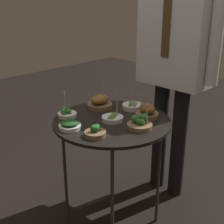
# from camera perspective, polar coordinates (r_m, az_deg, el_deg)

# --- Properties ---
(ground_plane) EXTENTS (8.00, 8.00, 0.00)m
(ground_plane) POSITION_cam_1_polar(r_m,az_deg,el_deg) (2.25, 0.00, -19.30)
(ground_plane) COLOR black
(serving_cart) EXTENTS (0.70, 0.70, 0.75)m
(serving_cart) POSITION_cam_1_polar(r_m,az_deg,el_deg) (1.87, 0.00, -2.92)
(serving_cart) COLOR black
(serving_cart) RESTS_ON ground_plane
(bowl_asparagus_front_left) EXTENTS (0.13, 0.13, 0.18)m
(bowl_asparagus_front_left) POSITION_cam_1_polar(r_m,az_deg,el_deg) (1.83, 0.10, -1.14)
(bowl_asparagus_front_left) COLOR silver
(bowl_asparagus_front_left) RESTS_ON serving_cart
(bowl_broccoli_near_rim) EXTENTS (0.12, 0.12, 0.07)m
(bowl_broccoli_near_rim) POSITION_cam_1_polar(r_m,az_deg,el_deg) (1.64, -3.08, -3.70)
(bowl_broccoli_near_rim) COLOR brown
(bowl_broccoli_near_rim) RESTS_ON serving_cart
(bowl_asparagus_back_right) EXTENTS (0.14, 0.14, 0.16)m
(bowl_asparagus_back_right) POSITION_cam_1_polar(r_m,az_deg,el_deg) (2.03, 3.78, 1.08)
(bowl_asparagus_back_right) COLOR silver
(bowl_asparagus_back_right) RESTS_ON serving_cart
(bowl_roast_center) EXTENTS (0.16, 0.16, 0.16)m
(bowl_roast_center) POSITION_cam_1_polar(r_m,az_deg,el_deg) (2.04, -2.25, 1.79)
(bowl_roast_center) COLOR brown
(bowl_roast_center) RESTS_ON serving_cart
(bowl_broccoli_back_left) EXTENTS (0.11, 0.11, 0.15)m
(bowl_broccoli_back_left) POSITION_cam_1_polar(r_m,az_deg,el_deg) (1.91, -8.28, -0.24)
(bowl_broccoli_back_left) COLOR white
(bowl_broccoli_back_left) RESTS_ON serving_cart
(bowl_broccoli_far_rim) EXTENTS (0.14, 0.14, 0.15)m
(bowl_broccoli_far_rim) POSITION_cam_1_polar(r_m,az_deg,el_deg) (1.74, 5.11, -2.13)
(bowl_broccoli_far_rim) COLOR brown
(bowl_broccoli_far_rim) RESTS_ON serving_cart
(bowl_spinach_front_center) EXTENTS (0.13, 0.13, 0.05)m
(bowl_spinach_front_center) POSITION_cam_1_polar(r_m,az_deg,el_deg) (1.74, -7.71, -2.38)
(bowl_spinach_front_center) COLOR white
(bowl_spinach_front_center) RESTS_ON serving_cart
(bowl_roast_mid_left) EXTENTS (0.14, 0.14, 0.14)m
(bowl_roast_mid_left) POSITION_cam_1_polar(r_m,az_deg,el_deg) (1.89, 6.44, 0.03)
(bowl_roast_mid_left) COLOR brown
(bowl_roast_mid_left) RESTS_ON serving_cart
(waiter_figure) EXTENTS (0.64, 0.24, 1.73)m
(waiter_figure) POSITION_cam_1_polar(r_m,az_deg,el_deg) (2.17, 11.51, 11.16)
(waiter_figure) COLOR black
(waiter_figure) RESTS_ON ground_plane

